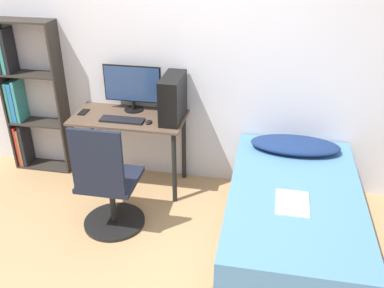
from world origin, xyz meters
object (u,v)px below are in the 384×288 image
office_chair (108,190)px  bed (292,219)px  keyboard (122,120)px  bookshelf (25,100)px  monitor (132,86)px  pc_tower (173,98)px

office_chair → bed: office_chair is taller
office_chair → keyboard: size_ratio=2.51×
bookshelf → keyboard: bearing=-13.1°
bed → keyboard: size_ratio=4.51×
bookshelf → bed: bookshelf is taller
bookshelf → office_chair: size_ratio=1.54×
monitor → bookshelf: bearing=-179.8°
bed → keyboard: bearing=160.9°
monitor → keyboard: size_ratio=1.37×
pc_tower → keyboard: bearing=-163.5°
office_chair → pc_tower: 1.01m
bookshelf → monitor: bearing=0.2°
office_chair → bed: size_ratio=0.56×
monitor → keyboard: (-0.03, -0.27, -0.23)m
bed → bookshelf: bearing=163.3°
bookshelf → keyboard: bookshelf is taller
bookshelf → bed: (2.69, -0.81, -0.50)m
bookshelf → keyboard: 1.15m
keyboard → bed: bearing=-19.1°
office_chair → bed: bearing=2.2°
bookshelf → keyboard: (1.12, -0.26, -0.01)m
office_chair → pc_tower: bearing=62.0°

